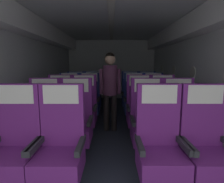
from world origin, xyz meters
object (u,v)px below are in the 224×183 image
Objects in this scene: seat_a_right_window at (160,148)px; seat_b_left_aisle at (76,123)px; seat_a_right_aisle at (207,149)px; flight_attendant at (111,83)px; seat_d_left_window at (70,101)px; seat_e_left_window at (76,96)px; seat_e_left_aisle at (93,96)px; seat_b_left_window at (45,124)px; seat_c_left_window at (61,110)px; seat_c_right_aisle at (163,110)px; seat_a_left_window at (16,148)px; seat_b_right_aisle at (179,124)px; seat_d_right_aisle at (154,101)px; seat_c_left_aisle at (85,110)px; seat_b_right_window at (148,124)px; seat_c_right_window at (140,110)px; seat_d_left_aisle at (90,101)px; seat_a_left_aisle at (61,149)px; seat_e_right_aisle at (148,96)px; seat_d_right_window at (135,101)px.

seat_b_left_aisle is (-1.05, 0.82, 0.00)m from seat_a_right_window.
flight_attendant reaches higher than seat_a_right_aisle.
flight_attendant is (0.97, -0.60, 0.49)m from seat_d_left_window.
seat_e_left_aisle is at bearing -0.19° from seat_e_left_window.
seat_b_left_window and seat_c_left_window have the same top height.
seat_c_right_aisle is at bearing -22.12° from seat_d_left_window.
seat_a_left_window is 1.00× the size of seat_c_left_window.
seat_a_right_aisle is 2.16m from seat_b_left_window.
seat_b_right_aisle and seat_d_right_aisle have the same top height.
seat_b_left_window is 0.95m from seat_c_left_aisle.
seat_a_left_window is at bearing -151.97° from seat_b_right_window.
seat_c_right_aisle is 1.00× the size of seat_c_right_window.
seat_c_right_aisle is 0.73× the size of flight_attendant.
seat_a_left_window is 1.00× the size of seat_c_left_aisle.
seat_c_left_window is 0.73× the size of flight_attendant.
seat_d_left_aisle is at bearing 151.47° from seat_c_right_aisle.
seat_a_left_aisle is at bearing -81.74° from seat_e_left_window.
seat_d_right_aisle is 1.72m from seat_e_left_aisle.
seat_e_left_aisle is at bearing 74.11° from seat_c_left_window.
flight_attendant is at bearing -149.38° from seat_d_right_aisle.
seat_c_left_aisle is at bearing 73.64° from seat_a_left_window.
seat_c_left_window is 1.00× the size of seat_d_right_aisle.
seat_c_right_aisle is at bearing 47.31° from seat_a_left_aisle.
seat_a_left_window is at bearing -121.55° from seat_e_right_aisle.
seat_b_left_aisle is 1.00× the size of seat_d_right_aisle.
seat_a_right_aisle is at bearing -60.37° from seat_b_right_window.
seat_a_right_window is at bearing -64.92° from seat_e_left_window.
seat_b_left_aisle is 2.44m from seat_e_left_aisle.
seat_b_right_window is at bearing -66.44° from seat_e_left_aisle.
seat_d_left_aisle is 1.72m from seat_e_right_aisle.
flight_attendant is (-0.56, 0.24, 0.49)m from seat_c_right_window.
seat_a_right_window is at bearing -28.01° from seat_b_left_window.
seat_c_left_aisle is 1.00× the size of seat_d_right_window.
seat_e_right_aisle is (0.46, 2.44, 0.00)m from seat_b_right_window.
seat_d_left_window is (0.01, 2.46, 0.00)m from seat_a_left_window.
flight_attendant is at bearing -70.37° from seat_e_left_aisle.
seat_b_right_window is at bearing -89.99° from seat_d_right_window.
flight_attendant is at bearing 47.10° from seat_b_left_window.
seat_b_right_aisle is 2.59m from seat_d_left_window.
seat_b_right_aisle is at bearing 89.92° from seat_a_right_aisle.
seat_d_right_window is (0.02, 2.45, 0.00)m from seat_a_right_window.
seat_a_left_aisle is 1.00× the size of seat_e_left_window.
seat_c_left_aisle is 1.07m from seat_c_right_window.
seat_d_left_window is 1.00× the size of seat_e_left_window.
seat_a_right_aisle is 2.91m from seat_d_left_aisle.
seat_a_right_aisle is 0.49m from seat_a_right_window.
seat_b_right_window is 0.94m from seat_c_right_aisle.
seat_b_right_aisle is 2.17m from seat_c_left_window.
seat_a_left_aisle is 1.00× the size of seat_d_right_window.
seat_b_right_aisle is at bearing -57.97° from seat_e_left_aisle.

